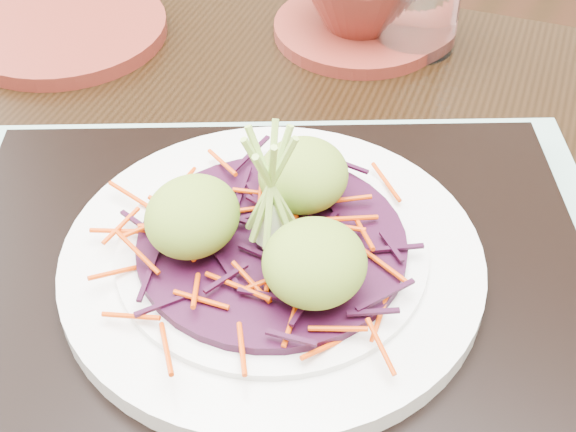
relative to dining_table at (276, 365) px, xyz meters
The scene contains 10 objects.
dining_table is the anchor object (origin of this frame).
placemat 0.10m from the dining_table, 64.20° to the right, with size 0.44×0.35×0.00m, color gray.
serving_tray 0.11m from the dining_table, 64.20° to the right, with size 0.39×0.29×0.02m, color black.
white_plate 0.13m from the dining_table, 64.20° to the right, with size 0.25×0.25×0.02m.
cabbage_bed 0.14m from the dining_table, 64.20° to the right, with size 0.16×0.16×0.01m, color black.
carrot_julienne 0.15m from the dining_table, 64.20° to the right, with size 0.19×0.19×0.01m, color #CB3803, non-canonical shape.
guacamole_scoops 0.16m from the dining_table, 65.22° to the right, with size 0.14×0.12×0.04m.
scallion_garnish 0.18m from the dining_table, 64.20° to the right, with size 0.06×0.06×0.09m, color #90BB4B, non-canonical shape.
terracotta_side_plate 0.37m from the dining_table, 151.20° to the left, with size 0.18×0.18×0.01m, color maroon.
terracotta_bowl_set 0.33m from the dining_table, 104.41° to the left, with size 0.21×0.21×0.06m.
Camera 1 is at (0.11, -0.41, 1.09)m, focal length 50.00 mm.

